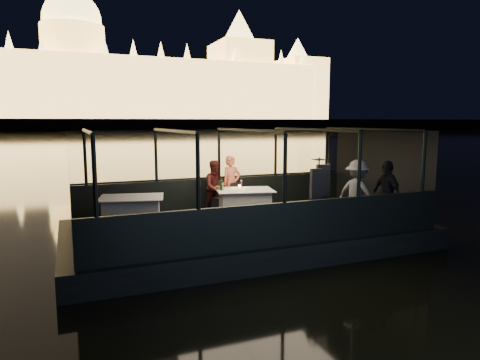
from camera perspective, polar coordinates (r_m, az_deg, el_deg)
name	(u,v)px	position (r m, az deg, el deg)	size (l,w,h in m)	color
river_water	(89,137)	(89.65, -19.48, 5.41)	(500.00, 500.00, 0.00)	black
boat_hull	(246,244)	(10.74, 0.81, -8.49)	(8.60, 4.40, 1.00)	black
boat_deck	(246,225)	(10.62, 0.81, -6.00)	(8.00, 4.00, 0.04)	black
gunwale_port	(219,194)	(12.35, -2.78, -1.83)	(8.00, 0.08, 0.90)	black
gunwale_starboard	(284,224)	(8.75, 5.92, -5.88)	(8.00, 0.08, 0.90)	black
cabin_glass_port	(219,154)	(12.21, -2.81, 3.50)	(8.00, 0.02, 1.40)	#99B2B2
cabin_glass_starboard	(285,168)	(8.55, 6.03, 1.63)	(8.00, 0.02, 1.40)	#99B2B2
cabin_roof_glass	(246,131)	(10.31, 0.84, 6.62)	(8.00, 4.00, 0.02)	#99B2B2
end_wall_fore	(70,187)	(9.60, -21.77, -0.92)	(0.02, 4.00, 2.30)	black
end_wall_aft	(379,171)	(12.49, 18.00, 1.15)	(0.02, 4.00, 2.30)	black
canopy_ribs	(246,178)	(10.40, 0.82, 0.27)	(8.00, 4.00, 2.30)	black
embankment	(76,126)	(219.55, -21.06, 6.74)	(400.00, 140.00, 6.00)	#423D33
parliament_building	(74,55)	(186.37, -21.29, 15.28)	(220.00, 32.00, 60.00)	#F2D18C
dining_table_central	(245,204)	(11.14, 0.63, -3.21)	(1.45, 1.05, 0.77)	silver
dining_table_aft	(132,213)	(10.35, -14.21, -4.31)	(1.46, 1.06, 0.77)	silver
chair_port_left	(222,197)	(11.80, -2.46, -2.28)	(0.41, 0.41, 0.88)	black
chair_port_right	(239,196)	(11.89, -0.19, -2.19)	(0.37, 0.37, 0.80)	black
coat_stand	(318,194)	(9.77, 10.40, -1.83)	(0.48, 0.38, 1.72)	black
person_woman_coral	(231,185)	(12.04, -1.16, -0.62)	(0.56, 0.38, 1.57)	#EA7755
person_man_maroon	(216,186)	(11.76, -3.26, -0.84)	(0.70, 0.55, 1.47)	#461613
passenger_stripe	(357,192)	(10.60, 15.39, -1.51)	(1.04, 0.59, 1.61)	silver
passenger_dark	(386,192)	(10.71, 18.94, -1.56)	(0.95, 0.40, 1.61)	black
wine_bottle	(221,185)	(10.94, -2.49, -0.61)	(0.07, 0.07, 0.31)	#123315
bread_basket	(220,188)	(11.09, -2.73, -1.07)	(0.22, 0.22, 0.09)	brown
amber_candle	(239,187)	(11.30, -0.07, -0.89)	(0.05, 0.05, 0.08)	#FF843F
plate_near	(250,189)	(11.20, 1.30, -1.14)	(0.26, 0.26, 0.02)	white
plate_far	(220,189)	(11.11, -2.70, -1.22)	(0.25, 0.25, 0.02)	silver
wine_glass_white	(223,187)	(10.87, -2.34, -0.95)	(0.07, 0.07, 0.21)	white
wine_glass_red	(241,184)	(11.47, 0.20, -0.48)	(0.06, 0.06, 0.18)	silver
wine_glass_empty	(241,187)	(10.96, 0.18, -0.88)	(0.06, 0.06, 0.17)	silver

